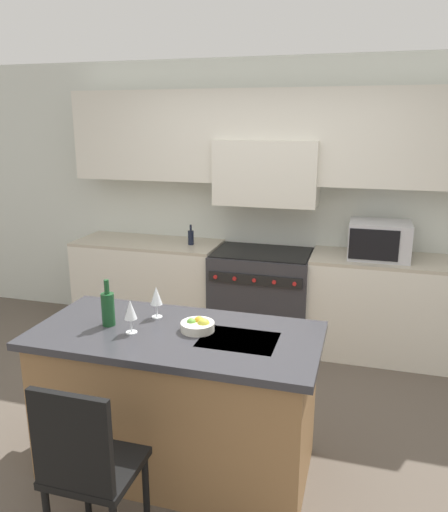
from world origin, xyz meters
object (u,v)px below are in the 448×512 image
at_px(range_stove, 262,297).
at_px(fruit_bowl, 198,325).
at_px(oil_bottle_on_counter, 191,237).
at_px(microwave, 379,240).
at_px(wine_glass_near, 130,311).
at_px(island_chair, 86,464).
at_px(wine_glass_far, 156,297).
at_px(wine_bottle, 108,308).

relative_size(range_stove, fruit_bowl, 4.60).
bearing_deg(oil_bottle_on_counter, fruit_bowl, -69.04).
distance_m(fruit_bowl, oil_bottle_on_counter, 2.06).
bearing_deg(oil_bottle_on_counter, microwave, 0.23).
bearing_deg(microwave, oil_bottle_on_counter, -179.77).
bearing_deg(microwave, fruit_bowl, -118.40).
bearing_deg(fruit_bowl, wine_glass_near, -158.92).
xyz_separation_m(island_chair, wine_glass_far, (-0.05, 0.97, 0.50)).
relative_size(range_stove, wine_glass_far, 4.53).
height_order(microwave, wine_bottle, microwave).
relative_size(wine_glass_near, oil_bottle_on_counter, 1.02).
bearing_deg(wine_glass_near, wine_glass_far, 79.48).
relative_size(wine_glass_far, oil_bottle_on_counter, 1.02).
bearing_deg(wine_glass_far, fruit_bowl, -20.80).
bearing_deg(island_chair, oil_bottle_on_counter, 99.50).
bearing_deg(wine_bottle, island_chair, -70.14).
height_order(range_stove, fruit_bowl, fruit_bowl).
bearing_deg(wine_glass_far, oil_bottle_on_counter, 103.06).
relative_size(wine_bottle, oil_bottle_on_counter, 1.44).
bearing_deg(microwave, wine_glass_far, -126.98).
relative_size(island_chair, wine_glass_far, 4.80).
bearing_deg(island_chair, fruit_bowl, 72.14).
bearing_deg(fruit_bowl, oil_bottle_on_counter, 110.96).
relative_size(microwave, island_chair, 0.54).
xyz_separation_m(wine_glass_near, wine_glass_far, (0.05, 0.26, 0.00)).
distance_m(wine_bottle, fruit_bowl, 0.56).
xyz_separation_m(range_stove, wine_glass_near, (-0.36, -2.05, 0.60)).
distance_m(island_chair, fruit_bowl, 0.97).
distance_m(wine_glass_far, fruit_bowl, 0.36).
distance_m(wine_bottle, wine_glass_near, 0.20).
bearing_deg(wine_bottle, microwave, 51.44).
bearing_deg(oil_bottle_on_counter, range_stove, -0.90).
distance_m(wine_glass_near, oil_bottle_on_counter, 2.10).
bearing_deg(fruit_bowl, range_stove, 90.24).
bearing_deg(fruit_bowl, island_chair, -107.86).
xyz_separation_m(range_stove, wine_glass_far, (-0.31, -1.79, 0.60)).
xyz_separation_m(range_stove, wine_bottle, (-0.54, -1.98, 0.57)).
bearing_deg(oil_bottle_on_counter, wine_bottle, -84.74).
height_order(microwave, wine_glass_far, microwave).
xyz_separation_m(island_chair, wine_glass_near, (-0.09, 0.71, 0.50)).
height_order(range_stove, wine_glass_near, wine_glass_near).
xyz_separation_m(wine_glass_near, oil_bottle_on_counter, (-0.37, 2.06, -0.05)).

